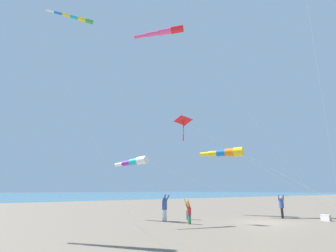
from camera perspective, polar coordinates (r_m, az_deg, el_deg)
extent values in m
plane|color=#756654|center=(20.51, 20.57, -19.03)|extent=(600.00, 600.00, 0.00)
cube|color=white|center=(23.59, 31.02, -16.75)|extent=(0.60, 0.40, 0.36)
cube|color=white|center=(23.57, 30.95, -16.24)|extent=(0.62, 0.42, 0.06)
cube|color=silver|center=(20.27, -0.76, -18.79)|extent=(0.32, 0.16, 0.80)
cylinder|color=#335199|center=(20.22, -0.76, -16.73)|extent=(0.38, 0.38, 0.66)
sphere|color=brown|center=(20.20, -0.75, -15.44)|extent=(0.25, 0.25, 0.25)
cylinder|color=#335199|center=(20.18, -0.07, -15.31)|extent=(0.41, 0.11, 0.50)
cylinder|color=#335199|center=(19.97, -0.81, -15.33)|extent=(0.41, 0.11, 0.50)
cube|color=#335199|center=(21.43, 4.37, -18.67)|extent=(0.18, 0.28, 0.66)
cylinder|color=gold|center=(21.38, 4.34, -17.06)|extent=(0.35, 0.35, 0.55)
sphere|color=tan|center=(21.37, 4.32, -16.05)|extent=(0.21, 0.21, 0.21)
cylinder|color=gold|center=(21.18, 4.42, -15.97)|extent=(0.14, 0.34, 0.41)
cylinder|color=gold|center=(21.33, 3.80, -15.97)|extent=(0.14, 0.34, 0.41)
cube|color=#232328|center=(24.05, 23.51, -16.93)|extent=(0.30, 0.34, 0.79)
cylinder|color=#335199|center=(24.01, 23.34, -15.22)|extent=(0.50, 0.50, 0.65)
sphere|color=tan|center=(23.99, 23.24, -14.15)|extent=(0.25, 0.25, 0.25)
cylinder|color=#335199|center=(23.85, 23.68, -14.01)|extent=(0.31, 0.38, 0.50)
cylinder|color=#335199|center=(23.81, 22.88, -14.09)|extent=(0.31, 0.38, 0.50)
cube|color=#3D7F51|center=(18.62, 4.66, -19.57)|extent=(0.14, 0.23, 0.56)
cylinder|color=#B72833|center=(18.57, 4.62, -18.00)|extent=(0.29, 0.29, 0.46)
sphere|color=brown|center=(18.55, 4.60, -17.02)|extent=(0.17, 0.17, 0.17)
cylinder|color=#B72833|center=(18.39, 4.68, -16.95)|extent=(0.11, 0.29, 0.35)
cylinder|color=#B72833|center=(18.53, 4.09, -16.94)|extent=(0.11, 0.29, 0.35)
cylinder|color=white|center=(20.48, -5.60, -7.38)|extent=(0.98, 0.84, 0.67)
cylinder|color=#1EB7C6|center=(20.95, -7.31, -7.67)|extent=(0.94, 0.73, 0.56)
cylinder|color=purple|center=(21.45, -8.94, -7.94)|extent=(0.89, 0.62, 0.45)
cylinder|color=white|center=(21.96, -10.50, -8.19)|extent=(0.85, 0.51, 0.34)
cylinder|color=white|center=(22.99, 11.13, -13.56)|extent=(3.69, 12.44, 4.32)
cylinder|color=white|center=(17.90, -19.40, 4.91)|extent=(1.56, 8.59, 15.33)
cylinder|color=red|center=(31.78, 1.97, 20.18)|extent=(1.62, 1.65, 1.02)
cylinder|color=#EF4C93|center=(31.71, -0.69, 19.76)|extent=(1.50, 1.54, 0.87)
cylinder|color=#EF4C93|center=(31.70, -3.35, 19.29)|extent=(1.38, 1.42, 0.73)
cylinder|color=#EF4C93|center=(31.76, -5.99, 18.79)|extent=(1.25, 1.30, 0.58)
cylinder|color=white|center=(25.88, 15.91, 4.19)|extent=(10.90, 4.91, 19.84)
pyramid|color=red|center=(20.17, 3.35, 1.25)|extent=(1.29, 1.10, 0.56)
cylinder|color=black|center=(20.12, 3.32, 1.14)|extent=(0.40, 0.72, 0.65)
cylinder|color=red|center=(20.04, 3.35, 0.30)|extent=(0.12, 0.11, 0.51)
cylinder|color=#1EB7C6|center=(19.89, 3.35, -1.09)|extent=(0.12, 0.15, 0.51)
cylinder|color=red|center=(19.78, 3.33, -2.51)|extent=(0.14, 0.13, 0.51)
cylinder|color=white|center=(19.19, 19.75, -8.55)|extent=(8.82, 6.35, 7.30)
cylinder|color=white|center=(20.83, 30.04, 8.20)|extent=(2.13, 6.99, 18.61)
cylinder|color=green|center=(26.64, -16.65, 20.88)|extent=(0.60, 0.79, 0.43)
cylinder|color=yellow|center=(26.69, -18.17, 21.09)|extent=(0.56, 0.77, 0.39)
cylinder|color=#1EB7C6|center=(26.76, -19.68, 21.28)|extent=(0.53, 0.75, 0.35)
cylinder|color=yellow|center=(26.85, -21.19, 21.46)|extent=(0.49, 0.73, 0.31)
cylinder|color=blue|center=(26.96, -22.68, 21.63)|extent=(0.45, 0.71, 0.27)
cylinder|color=white|center=(27.08, -24.18, 21.78)|extent=(0.41, 0.69, 0.23)
cylinder|color=white|center=(23.00, -8.02, 2.27)|extent=(3.23, 6.71, 16.95)
cylinder|color=yellow|center=(25.67, 15.02, -5.42)|extent=(1.12, 1.13, 0.86)
cylinder|color=orange|center=(25.84, 13.21, -5.59)|extent=(1.07, 1.02, 0.74)
cylinder|color=blue|center=(26.02, 11.42, -5.75)|extent=(1.02, 0.91, 0.63)
cylinder|color=yellow|center=(26.24, 9.66, -5.91)|extent=(0.97, 0.80, 0.51)
cylinder|color=yellow|center=(26.48, 7.93, -6.05)|extent=(0.92, 0.70, 0.39)
cylinder|color=white|center=(23.79, 26.44, -11.00)|extent=(8.93, 1.45, 5.49)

